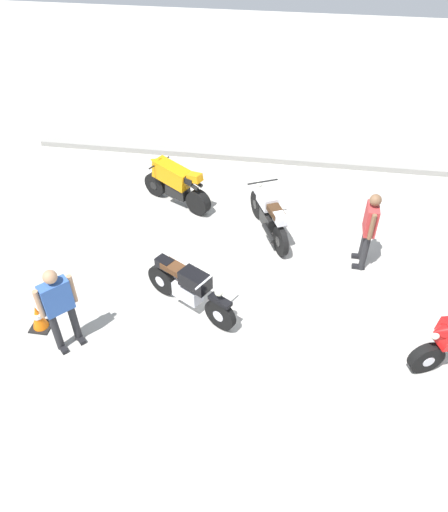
{
  "coord_description": "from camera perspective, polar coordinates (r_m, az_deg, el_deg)",
  "views": [
    {
      "loc": [
        0.2,
        -7.53,
        6.85
      ],
      "look_at": [
        -0.87,
        -0.48,
        0.75
      ],
      "focal_mm": 34.44,
      "sensor_mm": 36.0,
      "label": 1
    }
  ],
  "objects": [
    {
      "name": "person_in_blue_shirt",
      "position": [
        8.57,
        -18.67,
        -5.34
      ],
      "size": [
        0.55,
        0.56,
        1.72
      ],
      "rotation": [
        0.0,
        0.0,
        5.53
      ],
      "color": "#262628",
      "rests_on": "ground"
    },
    {
      "name": "person_in_red_shirt",
      "position": [
        10.15,
        16.52,
        3.37
      ],
      "size": [
        0.31,
        0.66,
        1.72
      ],
      "rotation": [
        0.0,
        0.0,
        3.12
      ],
      "color": "#262628",
      "rests_on": "ground"
    },
    {
      "name": "ground_plane",
      "position": [
        10.18,
        5.27,
        -1.95
      ],
      "size": [
        40.0,
        40.0,
        0.0
      ],
      "primitive_type": "plane",
      "color": "#ADAAA3"
    },
    {
      "name": "motorcycle_orange_sportbike",
      "position": [
        11.85,
        -5.68,
        8.49
      ],
      "size": [
        1.82,
        1.09,
        1.14
      ],
      "rotation": [
        0.0,
        0.0,
        2.66
      ],
      "color": "black",
      "rests_on": "ground"
    },
    {
      "name": "curb_edge",
      "position": [
        13.89,
        6.86,
        11.08
      ],
      "size": [
        14.0,
        0.3,
        0.15
      ],
      "primitive_type": "cube",
      "color": "gray",
      "rests_on": "ground"
    },
    {
      "name": "traffic_cone",
      "position": [
        9.52,
        -20.77,
        -6.68
      ],
      "size": [
        0.36,
        0.36,
        0.53
      ],
      "color": "black",
      "rests_on": "ground"
    },
    {
      "name": "motorcycle_black_cruiser",
      "position": [
        9.08,
        -4.06,
        -3.76
      ],
      "size": [
        1.87,
        1.15,
        1.09
      ],
      "rotation": [
        0.0,
        0.0,
        5.76
      ],
      "color": "black",
      "rests_on": "ground"
    },
    {
      "name": "motorcycle_silver_cruiser",
      "position": [
        10.88,
        5.25,
        4.81
      ],
      "size": [
        1.04,
        1.94,
        1.09
      ],
      "rotation": [
        0.0,
        0.0,
        2.02
      ],
      "color": "black",
      "rests_on": "ground"
    }
  ]
}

